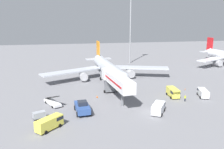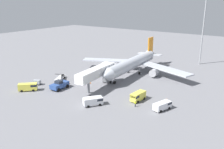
{
  "view_description": "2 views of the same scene",
  "coord_description": "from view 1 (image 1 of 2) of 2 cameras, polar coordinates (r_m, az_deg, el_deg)",
  "views": [
    {
      "loc": [
        -18.15,
        -45.06,
        19.93
      ],
      "look_at": [
        -4.67,
        20.96,
        3.87
      ],
      "focal_mm": 37.46,
      "sensor_mm": 36.0,
      "label": 1
    },
    {
      "loc": [
        38.16,
        -44.33,
        26.17
      ],
      "look_at": [
        -7.04,
        19.58,
        1.79
      ],
      "focal_mm": 38.45,
      "sensor_mm": 36.0,
      "label": 2
    }
  ],
  "objects": [
    {
      "name": "service_van_near_right",
      "position": [
        52.09,
        11.29,
        -7.91
      ],
      "size": [
        4.54,
        5.29,
        2.15
      ],
      "color": "white",
      "rests_on": "ground"
    },
    {
      "name": "airplane_at_gate",
      "position": [
        77.47,
        -1.09,
        1.6
      ],
      "size": [
        43.9,
        40.09,
        11.62
      ],
      "color": "#B7BCC6",
      "rests_on": "ground"
    },
    {
      "name": "jet_bridge",
      "position": [
        58.7,
        0.91,
        -1.39
      ],
      "size": [
        4.98,
        17.37,
        6.7
      ],
      "color": "silver",
      "rests_on": "ground"
    },
    {
      "name": "baggage_cart_far_right",
      "position": [
        50.39,
        -17.33,
        -9.46
      ],
      "size": [
        2.72,
        2.06,
        1.58
      ],
      "color": "#38383D",
      "rests_on": "ground"
    },
    {
      "name": "belt_loader_truck",
      "position": [
        57.54,
        -14.31,
        -6.5
      ],
      "size": [
        4.42,
        6.27,
        3.0
      ],
      "color": "white",
      "rests_on": "ground"
    },
    {
      "name": "service_van_far_center",
      "position": [
        65.92,
        21.29,
        -4.1
      ],
      "size": [
        3.37,
        5.29,
        1.98
      ],
      "color": "white",
      "rests_on": "ground"
    },
    {
      "name": "safety_cone_charlie",
      "position": [
        56.5,
        -8.59,
        -7.06
      ],
      "size": [
        0.43,
        0.43,
        0.65
      ],
      "color": "black",
      "rests_on": "ground"
    },
    {
      "name": "service_van_rear_left",
      "position": [
        63.16,
        14.68,
        -4.17
      ],
      "size": [
        2.6,
        5.07,
        2.36
      ],
      "color": "#E5DB4C",
      "rests_on": "ground"
    },
    {
      "name": "safety_cone_alpha",
      "position": [
        60.95,
        -3.65,
        -5.4
      ],
      "size": [
        0.41,
        0.41,
        0.62
      ],
      "color": "black",
      "rests_on": "ground"
    },
    {
      "name": "apron_light_mast",
      "position": [
        107.44,
        4.57,
        14.11
      ],
      "size": [
        2.4,
        2.4,
        31.79
      ],
      "color": "#93969B",
      "rests_on": "ground"
    },
    {
      "name": "service_van_near_left",
      "position": [
        45.49,
        -14.89,
        -11.25
      ],
      "size": [
        5.18,
        5.13,
        2.28
      ],
      "color": "#E5DB4C",
      "rests_on": "ground"
    },
    {
      "name": "ground_crew_worker_foreground",
      "position": [
        60.78,
        17.41,
        -5.49
      ],
      "size": [
        0.37,
        0.37,
        1.68
      ],
      "color": "#1E2333",
      "rests_on": "ground"
    },
    {
      "name": "pushback_tug",
      "position": [
        51.5,
        -7.27,
        -7.91
      ],
      "size": [
        3.38,
        6.19,
        2.79
      ],
      "color": "#2D4C8E",
      "rests_on": "ground"
    },
    {
      "name": "ground_plane",
      "position": [
        52.51,
        9.74,
        -9.11
      ],
      "size": [
        300.0,
        300.0,
        0.0
      ],
      "primitive_type": "plane",
      "color": "slate"
    },
    {
      "name": "safety_cone_bravo",
      "position": [
        70.63,
        17.42,
        -3.42
      ],
      "size": [
        0.31,
        0.31,
        0.48
      ],
      "color": "black",
      "rests_on": "ground"
    }
  ]
}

